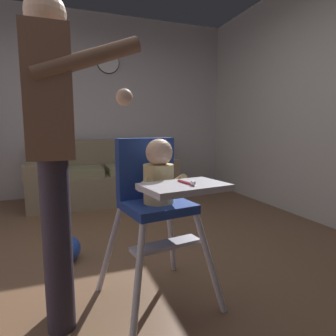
{
  "coord_description": "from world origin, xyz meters",
  "views": [
    {
      "loc": [
        -0.39,
        -1.98,
        1.03
      ],
      "look_at": [
        0.15,
        -0.5,
        0.81
      ],
      "focal_mm": 30.49,
      "sensor_mm": 36.0,
      "label": 1
    }
  ],
  "objects_px": {
    "adult_standing": "(54,146)",
    "wall_clock": "(108,62)",
    "couch": "(104,178)",
    "toy_ball": "(68,249)",
    "high_chair": "(157,189)"
  },
  "relations": [
    {
      "from": "toy_ball",
      "to": "wall_clock",
      "type": "xyz_separation_m",
      "value": [
        0.7,
        2.31,
        1.93
      ]
    },
    {
      "from": "couch",
      "to": "wall_clock",
      "type": "relative_size",
      "value": 5.68
    },
    {
      "from": "adult_standing",
      "to": "high_chair",
      "type": "bearing_deg",
      "value": 0.16
    },
    {
      "from": "high_chair",
      "to": "toy_ball",
      "type": "relative_size",
      "value": 4.95
    },
    {
      "from": "couch",
      "to": "toy_ball",
      "type": "height_order",
      "value": "couch"
    },
    {
      "from": "couch",
      "to": "toy_ball",
      "type": "relative_size",
      "value": 9.94
    },
    {
      "from": "high_chair",
      "to": "wall_clock",
      "type": "relative_size",
      "value": 2.83
    },
    {
      "from": "high_chair",
      "to": "toy_ball",
      "type": "xyz_separation_m",
      "value": [
        -0.5,
        0.73,
        -0.58
      ]
    },
    {
      "from": "high_chair",
      "to": "adult_standing",
      "type": "distance_m",
      "value": 0.59
    },
    {
      "from": "toy_ball",
      "to": "high_chair",
      "type": "bearing_deg",
      "value": -55.78
    },
    {
      "from": "adult_standing",
      "to": "wall_clock",
      "type": "distance_m",
      "value": 3.31
    },
    {
      "from": "adult_standing",
      "to": "wall_clock",
      "type": "bearing_deg",
      "value": 76.35
    },
    {
      "from": "couch",
      "to": "adult_standing",
      "type": "height_order",
      "value": "adult_standing"
    },
    {
      "from": "high_chair",
      "to": "couch",
      "type": "bearing_deg",
      "value": 170.04
    },
    {
      "from": "adult_standing",
      "to": "toy_ball",
      "type": "height_order",
      "value": "adult_standing"
    }
  ]
}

